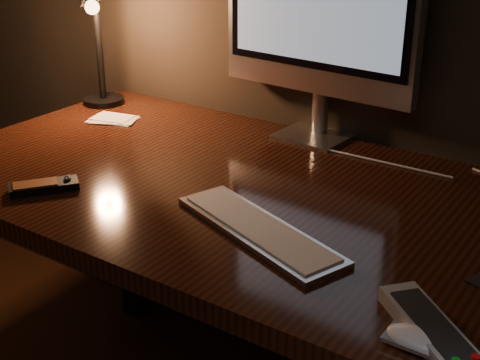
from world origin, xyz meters
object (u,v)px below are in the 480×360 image
Objects in this scene: monitor at (319,8)px; media_remote at (44,186)px; mouse at (421,343)px; desk_lamp at (94,13)px; desk at (301,241)px; tv_remote at (436,336)px; keyboard at (258,229)px.

monitor is 0.71m from media_remote.
media_remote is (-0.80, 0.06, 0.00)m from mouse.
media_remote is at bearing 176.28° from mouse.
mouse is 1.24m from desk_lamp.
media_remote is at bearing -113.71° from monitor.
media_remote is at bearing -62.54° from desk_lamp.
desk is 0.56m from mouse.
monitor is 1.37× the size of desk_lamp.
desk_lamp is at bearing 168.77° from desk.
desk is 11.64× the size of media_remote.
monitor is at bearing 8.84° from media_remote.
media_remote is 0.60m from desk_lamp.
desk_lamp is (-0.30, 0.46, 0.25)m from media_remote.
media_remote is (-0.30, -0.57, -0.30)m from monitor.
media_remote is at bearing -141.46° from tv_remote.
mouse is 0.02m from tv_remote.
mouse is at bearing -79.24° from tv_remote.
media_remote reaches higher than keyboard.
mouse is 0.69× the size of media_remote.
desk is at bearing 179.55° from tv_remote.
monitor is at bearing 127.58° from keyboard.
tv_remote is at bearing -56.53° from media_remote.
mouse is at bearing -3.39° from keyboard.
tv_remote reaches higher than keyboard.
keyboard is 1.77× the size of tv_remote.
monitor is 5.47× the size of mouse.
tv_remote is at bearing 60.00° from mouse.
monitor is 0.86m from mouse.
monitor is 0.85m from tv_remote.
monitor is 3.79× the size of media_remote.
mouse is at bearing -44.23° from desk.
tv_remote is at bearing 0.14° from keyboard.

